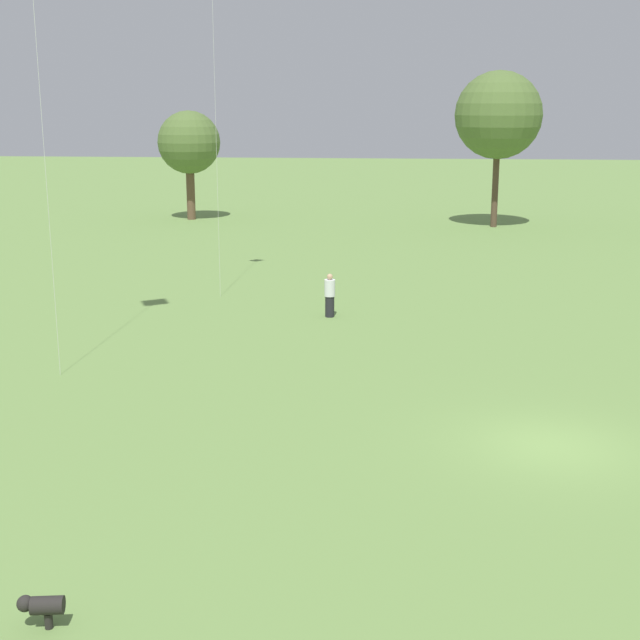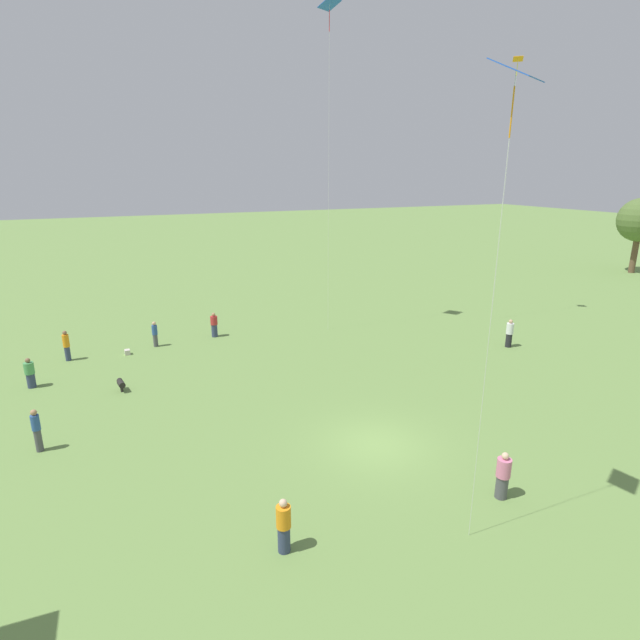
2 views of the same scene
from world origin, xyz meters
TOP-DOWN VIEW (x-y plane):
  - ground_plane at (0.00, 0.00)m, footprint 240.00×240.00m
  - tree_0 at (-19.84, 43.76)m, footprint 4.60×4.60m
  - tree_1 at (2.39, 41.71)m, footprint 6.00×6.00m
  - person_8 at (-6.84, 13.56)m, footprint 0.60×0.60m
  - dog_1 at (-9.73, -9.09)m, footprint 0.79×0.39m

SIDE VIEW (x-z plane):
  - ground_plane at x=0.00m, z-range 0.00..0.00m
  - dog_1 at x=-9.73m, z-range 0.11..0.72m
  - person_8 at x=-6.84m, z-range -0.01..1.78m
  - tree_0 at x=-19.84m, z-range 1.64..9.63m
  - tree_1 at x=2.39m, z-range 2.33..13.04m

